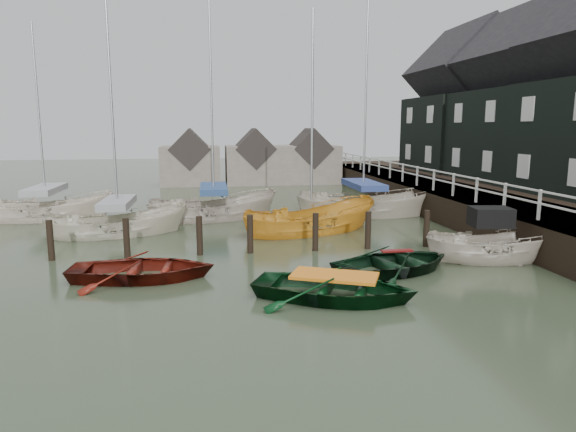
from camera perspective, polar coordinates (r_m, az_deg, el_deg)
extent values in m
plane|color=#2F3A25|center=(15.93, 1.02, -6.56)|extent=(120.00, 120.00, 0.00)
cube|color=black|center=(28.00, 16.93, 3.10)|extent=(3.00, 32.00, 0.20)
cube|color=silver|center=(27.29, 14.18, 5.27)|extent=(0.06, 32.00, 0.06)
cube|color=silver|center=(27.32, 14.15, 4.44)|extent=(0.06, 32.00, 0.06)
cube|color=black|center=(30.96, 26.01, 0.51)|extent=(14.00, 38.00, 1.50)
cube|color=black|center=(32.28, 24.53, 8.12)|extent=(6.00, 7.00, 5.00)
cube|color=black|center=(32.50, 25.09, 15.61)|extent=(6.11, 7.14, 6.11)
cube|color=black|center=(38.34, 18.77, 8.63)|extent=(6.40, 7.00, 5.00)
cube|color=black|center=(38.52, 19.13, 14.95)|extent=(6.52, 7.14, 6.52)
cylinder|color=black|center=(19.26, -24.85, -3.06)|extent=(0.22, 0.22, 1.80)
cylinder|color=black|center=(18.72, -17.47, -2.94)|extent=(0.22, 0.22, 1.80)
cylinder|color=black|center=(18.50, -9.79, -2.77)|extent=(0.22, 0.22, 1.80)
cylinder|color=black|center=(18.55, -4.22, -2.62)|extent=(0.22, 0.22, 1.80)
cylinder|color=black|center=(18.88, 3.07, -2.38)|extent=(0.22, 0.22, 1.80)
cylinder|color=black|center=(19.39, 8.86, -2.16)|extent=(0.22, 0.22, 1.80)
cylinder|color=black|center=(20.19, 15.10, -1.90)|extent=(0.22, 0.22, 1.80)
cube|color=#665B51|center=(41.19, -10.75, 5.54)|extent=(4.50, 4.00, 3.00)
cube|color=#282321|center=(41.11, -10.81, 7.35)|extent=(3.18, 4.08, 3.18)
cube|color=#665B51|center=(41.32, -3.78, 5.71)|extent=(4.50, 4.00, 3.00)
cube|color=#282321|center=(41.25, -3.80, 7.51)|extent=(3.18, 4.08, 3.18)
cube|color=#665B51|center=(41.95, 2.39, 5.78)|extent=(4.50, 4.00, 3.00)
cube|color=#282321|center=(41.88, 2.40, 7.56)|extent=(3.18, 4.08, 3.18)
imported|color=#59150C|center=(16.14, -15.80, -6.72)|extent=(4.48, 3.35, 0.88)
imported|color=black|center=(13.83, 5.15, -9.19)|extent=(5.21, 4.60, 0.89)
imported|color=black|center=(16.65, 11.94, -6.04)|extent=(4.92, 4.15, 0.87)
imported|color=beige|center=(18.82, 21.61, -4.68)|extent=(4.71, 2.33, 1.74)
cube|color=black|center=(18.69, 21.60, -0.10)|extent=(1.43, 1.18, 0.65)
imported|color=beige|center=(22.95, -18.25, -1.94)|extent=(6.18, 3.48, 2.25)
cylinder|color=#B2B2B7|center=(22.53, -19.03, 12.03)|extent=(0.10, 0.10, 8.63)
cube|color=gray|center=(22.73, -18.44, 1.42)|extent=(3.39, 1.87, 0.30)
imported|color=beige|center=(25.76, -8.19, -0.29)|extent=(6.85, 3.73, 2.51)
cylinder|color=#B2B2B7|center=(25.39, -8.52, 12.78)|extent=(0.10, 0.10, 8.91)
cube|color=navy|center=(25.54, -8.27, 3.02)|extent=(3.76, 2.01, 0.30)
imported|color=gold|center=(22.46, 2.60, -1.70)|extent=(6.98, 4.52, 2.52)
cylinder|color=#B2B2B7|center=(22.01, 2.71, 12.02)|extent=(0.10, 0.10, 7.88)
imported|color=beige|center=(26.85, 8.30, 0.13)|extent=(7.32, 4.32, 2.66)
cylinder|color=#B2B2B7|center=(26.55, 8.67, 14.29)|extent=(0.10, 0.10, 10.27)
cube|color=navy|center=(26.63, 8.39, 3.48)|extent=(4.01, 2.33, 0.30)
imported|color=beige|center=(27.97, -25.17, -0.33)|extent=(6.51, 2.73, 2.47)
cylinder|color=#B2B2B7|center=(27.61, -25.99, 10.64)|extent=(0.10, 0.10, 7.95)
cube|color=gray|center=(27.77, -25.39, 2.68)|extent=(3.58, 1.46, 0.30)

